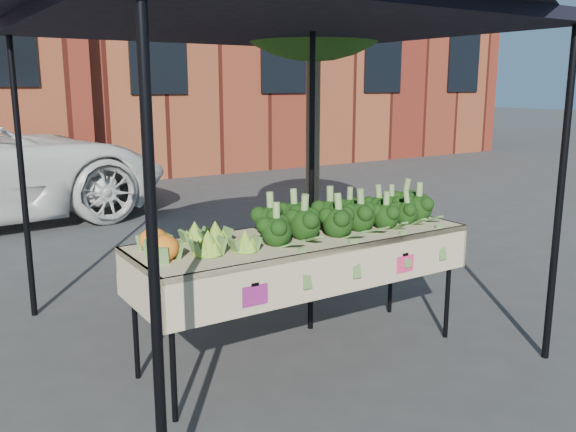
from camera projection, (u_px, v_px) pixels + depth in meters
name	position (u px, v px, depth m)	size (l,w,h in m)	color
ground	(283.00, 354.00, 4.42)	(90.00, 90.00, 0.00)	#323235
table	(303.00, 297.00, 4.31)	(2.41, 0.82, 0.90)	#C5B290
canopy	(267.00, 161.00, 4.50)	(3.16, 3.16, 2.74)	black
broccoli_heap	(346.00, 210.00, 4.42)	(1.60, 0.57, 0.26)	black
romanesco_cluster	(215.00, 232.00, 3.87)	(0.43, 0.57, 0.20)	#8FC039
cauliflower_pair	(158.00, 241.00, 3.69)	(0.23, 0.43, 0.18)	orange
street_tree	(313.00, 91.00, 5.55)	(1.90, 1.90, 3.74)	#1E4C14
building_right	(251.00, 3.00, 17.51)	(12.00, 8.00, 8.50)	maroon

